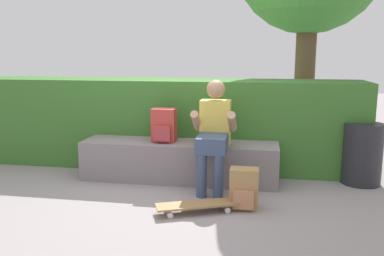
% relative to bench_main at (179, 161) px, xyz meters
% --- Properties ---
extents(ground_plane, '(24.00, 24.00, 0.00)m').
position_rel_bench_main_xyz_m(ground_plane, '(0.00, -0.40, -0.23)').
color(ground_plane, gray).
extents(bench_main, '(2.34, 0.51, 0.47)m').
position_rel_bench_main_xyz_m(bench_main, '(0.00, 0.00, 0.00)').
color(bench_main, gray).
rests_on(bench_main, ground).
extents(person_skater, '(0.49, 0.62, 1.22)m').
position_rel_bench_main_xyz_m(person_skater, '(0.44, -0.22, 0.43)').
color(person_skater, gold).
rests_on(person_skater, ground).
extents(skateboard_near_person, '(0.82, 0.49, 0.09)m').
position_rel_bench_main_xyz_m(skateboard_near_person, '(0.38, -0.97, -0.16)').
color(skateboard_near_person, olive).
rests_on(skateboard_near_person, ground).
extents(backpack_on_bench, '(0.28, 0.23, 0.40)m').
position_rel_bench_main_xyz_m(backpack_on_bench, '(-0.18, -0.01, 0.43)').
color(backpack_on_bench, '#B23833').
rests_on(backpack_on_bench, bench_main).
extents(backpack_on_ground, '(0.28, 0.23, 0.40)m').
position_rel_bench_main_xyz_m(backpack_on_ground, '(0.81, -0.77, -0.04)').
color(backpack_on_ground, '#A37A47').
rests_on(backpack_on_ground, ground).
extents(hedge_row, '(5.27, 0.77, 1.17)m').
position_rel_bench_main_xyz_m(hedge_row, '(-0.38, 0.64, 0.35)').
color(hedge_row, '#376B29').
rests_on(hedge_row, ground).
extents(trash_bin, '(0.44, 0.44, 0.72)m').
position_rel_bench_main_xyz_m(trash_bin, '(2.13, 0.24, 0.12)').
color(trash_bin, '#232328').
rests_on(trash_bin, ground).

